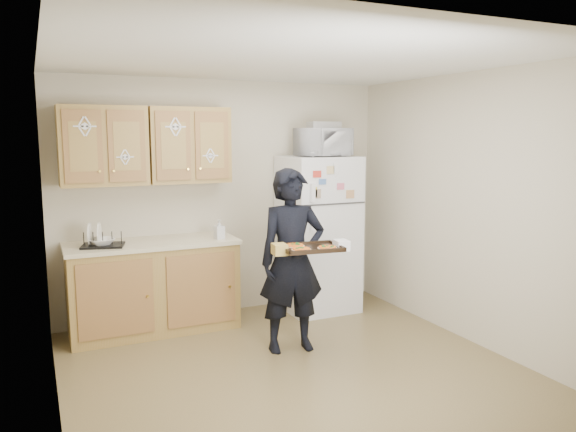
{
  "coord_description": "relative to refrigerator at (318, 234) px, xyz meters",
  "views": [
    {
      "loc": [
        -1.88,
        -3.95,
        1.94
      ],
      "look_at": [
        0.14,
        0.45,
        1.23
      ],
      "focal_mm": 35.0,
      "sensor_mm": 36.0,
      "label": 1
    }
  ],
  "objects": [
    {
      "name": "base_cabinet",
      "position": [
        -1.8,
        0.05,
        -0.42
      ],
      "size": [
        1.6,
        0.6,
        0.86
      ],
      "primitive_type": "cube",
      "color": "olive",
      "rests_on": "floor"
    },
    {
      "name": "refrigerator",
      "position": [
        0.0,
        0.0,
        0.0
      ],
      "size": [
        0.75,
        0.7,
        1.7
      ],
      "primitive_type": "cube",
      "color": "white",
      "rests_on": "floor"
    },
    {
      "name": "bowl",
      "position": [
        -2.28,
        -0.01,
        0.1
      ],
      "size": [
        0.27,
        0.27,
        0.06
      ],
      "primitive_type": "imported",
      "rotation": [
        0.0,
        0.0,
        0.18
      ],
      "color": "white",
      "rests_on": "dish_rack"
    },
    {
      "name": "pizza_front_left",
      "position": [
        -0.86,
        -1.33,
        0.15
      ],
      "size": [
        0.16,
        0.16,
        0.02
      ],
      "primitive_type": "cylinder",
      "color": "orange",
      "rests_on": "baking_tray"
    },
    {
      "name": "baking_tray",
      "position": [
        -0.73,
        -1.26,
        0.13
      ],
      "size": [
        0.53,
        0.42,
        0.04
      ],
      "primitive_type": "cube",
      "rotation": [
        0.0,
        0.0,
        -0.12
      ],
      "color": "black",
      "rests_on": "person"
    },
    {
      "name": "pizza_back_left",
      "position": [
        -0.84,
        -1.17,
        0.15
      ],
      "size": [
        0.16,
        0.16,
        0.02
      ],
      "primitive_type": "cylinder",
      "color": "orange",
      "rests_on": "baking_tray"
    },
    {
      "name": "upper_cab_right",
      "position": [
        -1.38,
        0.18,
        0.98
      ],
      "size": [
        0.8,
        0.33,
        0.75
      ],
      "primitive_type": "cube",
      "color": "olive",
      "rests_on": "wall_back"
    },
    {
      "name": "pizza_front_right",
      "position": [
        -0.63,
        -1.36,
        0.15
      ],
      "size": [
        0.16,
        0.16,
        0.02
      ],
      "primitive_type": "cylinder",
      "color": "orange",
      "rests_on": "baking_tray"
    },
    {
      "name": "cereal_box",
      "position": [
        0.52,
        0.24,
        -0.69
      ],
      "size": [
        0.2,
        0.07,
        0.32
      ],
      "primitive_type": "cube",
      "color": "#E7CE51",
      "rests_on": "floor"
    },
    {
      "name": "soap_bottle",
      "position": [
        -1.16,
        -0.1,
        0.15
      ],
      "size": [
        0.1,
        0.1,
        0.19
      ],
      "primitive_type": "imported",
      "rotation": [
        0.0,
        0.0,
        0.17
      ],
      "color": "white",
      "rests_on": "countertop"
    },
    {
      "name": "wall_left",
      "position": [
        -2.75,
        -1.43,
        0.4
      ],
      "size": [
        0.04,
        3.6,
        2.5
      ],
      "primitive_type": "cube",
      "color": "#C2B79D",
      "rests_on": "floor"
    },
    {
      "name": "foil_pan",
      "position": [
        0.05,
        -0.02,
        1.18
      ],
      "size": [
        0.35,
        0.26,
        0.07
      ],
      "primitive_type": "cube",
      "rotation": [
        0.0,
        0.0,
        -0.13
      ],
      "color": "silver",
      "rests_on": "microwave"
    },
    {
      "name": "wall_front",
      "position": [
        -0.95,
        -3.23,
        0.4
      ],
      "size": [
        3.6,
        0.04,
        2.5
      ],
      "primitive_type": "cube",
      "color": "#C2B79D",
      "rests_on": "floor"
    },
    {
      "name": "upper_cab_left",
      "position": [
        -2.2,
        0.18,
        0.98
      ],
      "size": [
        0.8,
        0.33,
        0.75
      ],
      "primitive_type": "cube",
      "color": "olive",
      "rests_on": "wall_back"
    },
    {
      "name": "ceiling",
      "position": [
        -0.95,
        -1.43,
        1.65
      ],
      "size": [
        3.6,
        3.6,
        0.0
      ],
      "primitive_type": "plane",
      "color": "white",
      "rests_on": "wall_back"
    },
    {
      "name": "person",
      "position": [
        -0.77,
        -0.97,
        -0.03
      ],
      "size": [
        0.64,
        0.46,
        1.64
      ],
      "primitive_type": "imported",
      "rotation": [
        0.0,
        0.0,
        -0.12
      ],
      "color": "black",
      "rests_on": "floor"
    },
    {
      "name": "wall_back",
      "position": [
        -0.95,
        0.37,
        0.4
      ],
      "size": [
        3.6,
        0.04,
        2.5
      ],
      "primitive_type": "cube",
      "color": "#C2B79D",
      "rests_on": "floor"
    },
    {
      "name": "wall_right",
      "position": [
        0.85,
        -1.43,
        0.4
      ],
      "size": [
        0.04,
        3.6,
        2.5
      ],
      "primitive_type": "cube",
      "color": "#C2B79D",
      "rests_on": "floor"
    },
    {
      "name": "microwave",
      "position": [
        0.03,
        -0.05,
        1.0
      ],
      "size": [
        0.57,
        0.41,
        0.3
      ],
      "primitive_type": "imported",
      "rotation": [
        0.0,
        0.0,
        0.08
      ],
      "color": "white",
      "rests_on": "refrigerator"
    },
    {
      "name": "floor",
      "position": [
        -0.95,
        -1.43,
        -0.85
      ],
      "size": [
        3.6,
        3.6,
        0.0
      ],
      "primitive_type": "plane",
      "color": "brown",
      "rests_on": "ground"
    },
    {
      "name": "countertop",
      "position": [
        -1.8,
        0.05,
        0.03
      ],
      "size": [
        1.64,
        0.64,
        0.04
      ],
      "primitive_type": "cube",
      "color": "beige",
      "rests_on": "base_cabinet"
    },
    {
      "name": "dish_rack",
      "position": [
        -2.26,
        -0.01,
        0.12
      ],
      "size": [
        0.43,
        0.36,
        0.15
      ],
      "primitive_type": "cube",
      "rotation": [
        0.0,
        0.0,
        -0.25
      ],
      "color": "black",
      "rests_on": "countertop"
    }
  ]
}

